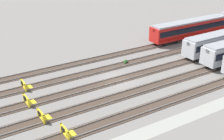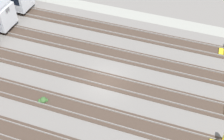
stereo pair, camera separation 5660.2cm
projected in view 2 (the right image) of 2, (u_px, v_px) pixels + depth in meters
name	position (u px, v px, depth m)	size (l,w,h in m)	color
ground_plane	(105.00, 81.00, 32.34)	(400.00, 400.00, 0.00)	gray
service_walkway	(137.00, 16.00, 40.73)	(54.00, 2.00, 0.01)	#9E9E93
rail_track_nearest	(129.00, 33.00, 38.10)	(90.00, 2.23, 0.21)	#47382D
rail_track_near_inner	(118.00, 54.00, 35.21)	(90.00, 2.23, 0.21)	#47382D
rail_track_middle	(105.00, 80.00, 32.31)	(90.00, 2.24, 0.21)	#47382D
rail_track_far_inner	(89.00, 111.00, 29.42)	(90.00, 2.23, 0.21)	#47382D
weed_clump	(43.00, 100.00, 30.14)	(0.92, 0.70, 0.64)	#38602D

